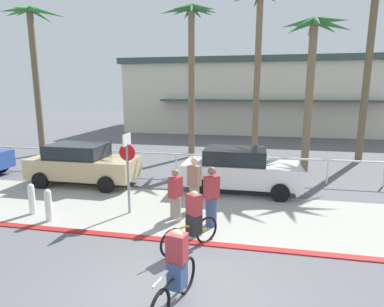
{
  "coord_description": "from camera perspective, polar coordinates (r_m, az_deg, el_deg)",
  "views": [
    {
      "loc": [
        1.31,
        -5.19,
        3.87
      ],
      "look_at": [
        -0.94,
        6.0,
        1.57
      ],
      "focal_mm": 29.61,
      "sensor_mm": 36.0,
      "label": 1
    }
  ],
  "objects": [
    {
      "name": "palm_tree_1",
      "position": [
        18.37,
        -0.05,
        19.17
      ],
      "size": [
        3.26,
        3.02,
        8.42
      ],
      "color": "#756047",
      "rests_on": "ground"
    },
    {
      "name": "rail_fence",
      "position": [
        14.09,
        5.74,
        -1.11
      ],
      "size": [
        26.2,
        0.08,
        1.04
      ],
      "color": "white",
      "rests_on": "ground"
    },
    {
      "name": "palm_tree_2",
      "position": [
        19.44,
        11.92,
        19.63
      ],
      "size": [
        3.51,
        2.96,
        9.34
      ],
      "color": "#756047",
      "rests_on": "ground"
    },
    {
      "name": "palm_tree_0",
      "position": [
        21.1,
        -26.64,
        17.42
      ],
      "size": [
        3.18,
        3.41,
        8.51
      ],
      "color": "brown",
      "rests_on": "ground"
    },
    {
      "name": "bollard_0",
      "position": [
        10.44,
        -24.44,
        -8.42
      ],
      "size": [
        0.2,
        0.2,
        1.0
      ],
      "color": "white",
      "rests_on": "ground"
    },
    {
      "name": "bollard_1",
      "position": [
        11.24,
        -26.9,
        -7.26
      ],
      "size": [
        0.2,
        0.2,
        1.0
      ],
      "color": "white",
      "rests_on": "ground"
    },
    {
      "name": "pedestrian_1",
      "position": [
        9.12,
        3.52,
        -8.18
      ],
      "size": [
        0.48,
        0.45,
        1.76
      ],
      "color": "#384C7A",
      "rests_on": "ground"
    },
    {
      "name": "cyclist_black_0",
      "position": [
        6.04,
        -2.89,
        -20.39
      ],
      "size": [
        0.44,
        1.79,
        1.5
      ],
      "color": "black",
      "rests_on": "ground"
    },
    {
      "name": "stop_sign_bike_lane",
      "position": [
        9.99,
        -11.53,
        -1.53
      ],
      "size": [
        0.52,
        0.56,
        2.56
      ],
      "color": "gray",
      "rests_on": "ground"
    },
    {
      "name": "building_backdrop",
      "position": [
        32.89,
        13.14,
        10.16
      ],
      "size": [
        26.1,
        12.77,
        6.61
      ],
      "color": "beige",
      "rests_on": "ground"
    },
    {
      "name": "pedestrian_0",
      "position": [
        9.42,
        -2.99,
        -8.0
      ],
      "size": [
        0.42,
        0.47,
        1.63
      ],
      "color": "gray",
      "rests_on": "ground"
    },
    {
      "name": "car_white_2",
      "position": [
        12.29,
        8.59,
        -2.88
      ],
      "size": [
        4.4,
        2.02,
        1.69
      ],
      "color": "white",
      "rests_on": "ground"
    },
    {
      "name": "cyclist_yellow_1",
      "position": [
        7.96,
        0.09,
        -12.14
      ],
      "size": [
        1.18,
        1.46,
        1.5
      ],
      "color": "black",
      "rests_on": "ground"
    },
    {
      "name": "pedestrian_2",
      "position": [
        10.2,
        0.42,
        -5.93
      ],
      "size": [
        0.47,
        0.42,
        1.79
      ],
      "color": "gray",
      "rests_on": "ground"
    },
    {
      "name": "palm_tree_3",
      "position": [
        15.99,
        20.95,
        16.14
      ],
      "size": [
        3.1,
        3.38,
        7.07
      ],
      "color": "#756047",
      "rests_on": "ground"
    },
    {
      "name": "sidewalk_strip",
      "position": [
        10.24,
        3.21,
        -10.78
      ],
      "size": [
        44.0,
        4.0,
        0.02
      ],
      "primitive_type": "cube",
      "color": "#9E9E93",
      "rests_on": "ground"
    },
    {
      "name": "palm_tree_4",
      "position": [
        19.62,
        29.81,
        19.62
      ],
      "size": [
        3.07,
        3.34,
        9.77
      ],
      "color": "brown",
      "rests_on": "ground"
    },
    {
      "name": "curb_paint",
      "position": [
        8.44,
        1.2,
        -15.79
      ],
      "size": [
        44.0,
        0.24,
        0.03
      ],
      "primitive_type": "cube",
      "color": "maroon",
      "rests_on": "ground"
    },
    {
      "name": "ground_plane",
      "position": [
        15.74,
        6.22,
        -2.91
      ],
      "size": [
        80.0,
        80.0,
        0.0
      ],
      "primitive_type": "plane",
      "color": "#5B5B60"
    },
    {
      "name": "car_tan_1",
      "position": [
        13.86,
        -19.11,
        -1.75
      ],
      "size": [
        4.4,
        2.02,
        1.69
      ],
      "color": "tan",
      "rests_on": "ground"
    }
  ]
}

